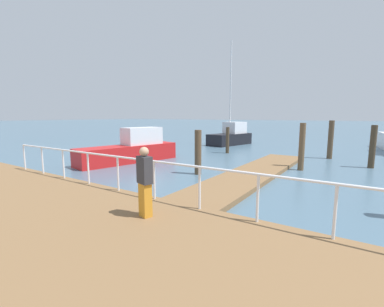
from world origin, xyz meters
name	(u,v)px	position (x,y,z in m)	size (l,w,h in m)	color
ground_plane	(89,166)	(0.00, 20.00, 0.00)	(300.00, 300.00, 0.00)	slate
floating_dock	(251,174)	(2.57, 11.92, 0.09)	(12.14, 2.00, 0.18)	olive
dock_piling_0	(302,147)	(5.20, 10.38, 1.17)	(0.28, 0.28, 2.33)	brown
dock_piling_1	(198,152)	(1.61, 14.14, 1.02)	(0.31, 0.31, 2.04)	brown
dock_piling_3	(331,140)	(9.93, 9.60, 1.19)	(0.32, 0.32, 2.39)	brown
dock_piling_4	(373,147)	(7.76, 7.46, 1.11)	(0.29, 0.29, 2.21)	#473826
dock_piling_5	(228,140)	(8.61, 16.03, 0.93)	(0.24, 0.24, 1.87)	#473826
moored_boat_3	(132,149)	(2.32, 19.16, 0.73)	(6.17, 2.63, 1.98)	red
moored_boat_4	(231,136)	(13.97, 18.27, 0.83)	(4.83, 2.75, 9.24)	black
pedestrian_1	(145,181)	(-4.24, 11.88, 1.22)	(0.32, 0.41, 1.60)	orange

